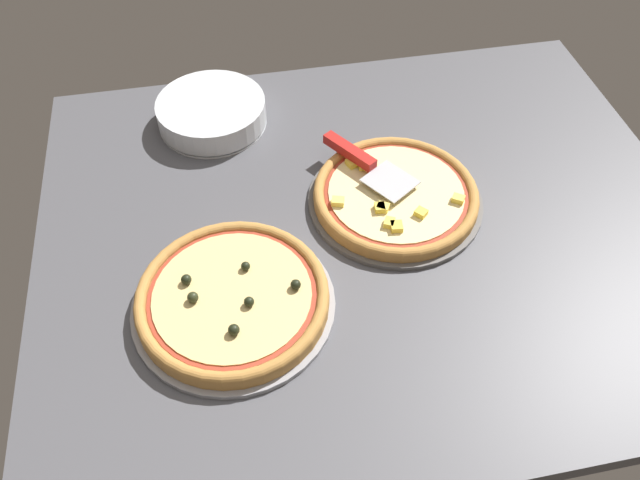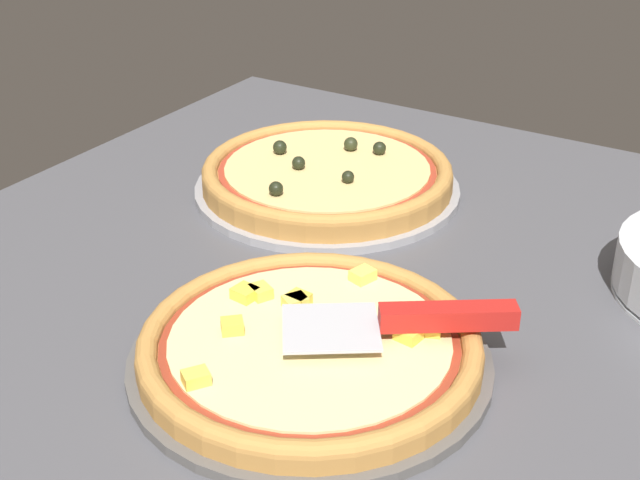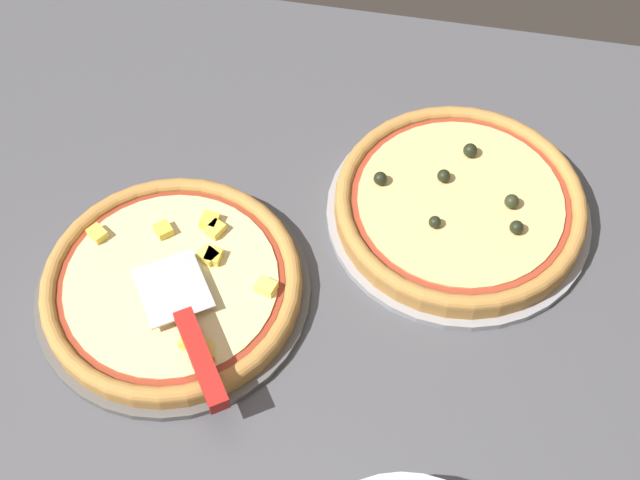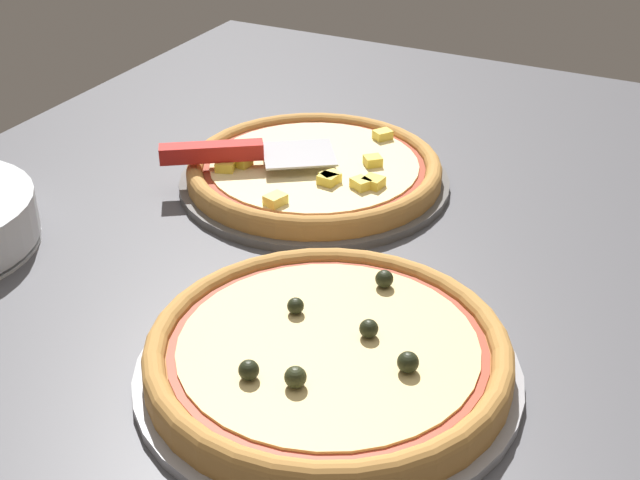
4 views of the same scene
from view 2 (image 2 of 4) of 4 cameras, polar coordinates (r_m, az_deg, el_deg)
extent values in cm
cube|color=#4C4C51|center=(88.40, -0.80, -6.30)|extent=(121.43, 99.96, 3.60)
cylinder|color=#565451|center=(81.40, -0.65, -7.73)|extent=(33.02, 33.02, 1.00)
cylinder|color=#B77F3D|center=(80.65, -0.65, -6.99)|extent=(31.04, 31.04, 1.56)
torus|color=#B77F3D|center=(80.21, -0.65, -6.53)|extent=(31.04, 31.04, 1.99)
cylinder|color=maroon|center=(80.16, -0.65, -6.49)|extent=(26.98, 26.98, 0.15)
cylinder|color=beige|center=(80.09, -0.65, -6.41)|extent=(25.45, 25.45, 0.40)
cube|color=#F9E05B|center=(84.06, -1.69, -3.96)|extent=(2.76, 2.65, 1.14)
cube|color=#F4D64C|center=(85.76, -3.82, -3.31)|extent=(2.52, 2.69, 1.14)
cube|color=yellow|center=(85.64, -4.82, -3.40)|extent=(2.30, 2.41, 1.14)
cube|color=#F9E05B|center=(88.34, 2.75, -2.26)|extent=(2.70, 2.40, 1.14)
cube|color=yellow|center=(80.94, -5.63, -5.50)|extent=(2.71, 2.72, 1.14)
cube|color=yellow|center=(84.50, -1.47, -3.77)|extent=(2.01, 2.19, 1.14)
cube|color=#F4D64C|center=(75.01, -7.95, -8.72)|extent=(2.77, 2.65, 1.14)
cube|color=yellow|center=(81.05, 7.01, -5.53)|extent=(2.68, 2.76, 1.14)
cube|color=yellow|center=(79.89, 5.68, -6.00)|extent=(2.18, 2.37, 1.14)
cylinder|color=#939399|center=(113.49, 0.46, 3.30)|extent=(33.60, 33.60, 1.00)
cylinder|color=#B77F3D|center=(112.84, 0.46, 4.03)|extent=(31.59, 31.59, 2.16)
torus|color=#B77F3D|center=(112.40, 0.46, 4.53)|extent=(31.59, 31.59, 1.98)
cylinder|color=#A33823|center=(112.37, 0.47, 4.57)|extent=(27.46, 27.46, 0.15)
cylinder|color=#E5C67A|center=(112.32, 0.47, 4.62)|extent=(25.90, 25.90, 0.40)
sphere|color=black|center=(104.33, -2.84, 3.31)|extent=(1.72, 1.72, 1.72)
sphere|color=black|center=(115.86, -2.59, 5.95)|extent=(1.81, 1.81, 1.81)
sphere|color=black|center=(115.86, 3.83, 5.89)|extent=(1.71, 1.71, 1.71)
sphere|color=#282D19|center=(116.84, 1.98, 6.16)|extent=(1.82, 1.82, 1.82)
sphere|color=black|center=(111.23, -1.38, 4.95)|extent=(1.67, 1.67, 1.67)
sphere|color=black|center=(107.55, 1.80, 4.06)|extent=(1.53, 1.53, 1.53)
cube|color=#B7B7BC|center=(79.13, 0.69, -5.62)|extent=(11.18, 11.41, 0.24)
cube|color=red|center=(79.82, 8.22, -4.86)|extent=(8.73, 11.42, 2.00)
camera|label=1|loc=(1.47, -27.64, 40.69)|focal=35.00mm
camera|label=3|loc=(0.95, 58.99, 45.76)|focal=50.00mm
camera|label=4|loc=(1.64, 2.73, 28.57)|focal=50.00mm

